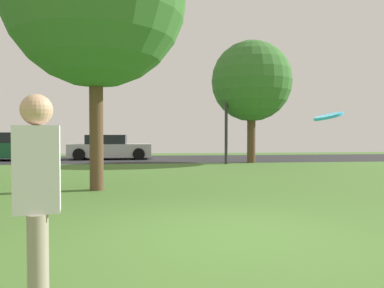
% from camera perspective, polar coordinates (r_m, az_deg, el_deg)
% --- Properties ---
extents(ground_plane, '(44.00, 44.00, 0.00)m').
position_cam_1_polar(ground_plane, '(5.52, 6.18, -13.56)').
color(ground_plane, '#47702D').
extents(road_strip, '(44.00, 6.40, 0.01)m').
position_cam_1_polar(road_strip, '(21.28, -3.33, -2.26)').
color(road_strip, '#28282B').
rests_on(road_strip, ground_plane).
extents(oak_tree_center, '(3.94, 3.94, 5.97)m').
position_cam_1_polar(oak_tree_center, '(18.95, 8.99, 9.31)').
color(oak_tree_center, brown).
rests_on(oak_tree_center, ground_plane).
extents(person_catcher, '(0.36, 0.30, 1.74)m').
position_cam_1_polar(person_catcher, '(3.05, -22.31, -7.57)').
color(person_catcher, gray).
rests_on(person_catcher, ground_plane).
extents(frisbee_disc, '(0.30, 0.30, 0.09)m').
position_cam_1_polar(frisbee_disc, '(3.78, 19.93, 3.96)').
color(frisbee_disc, '#2DB2E0').
extents(parked_car_green, '(4.21, 2.07, 1.49)m').
position_cam_1_polar(parked_car_green, '(22.45, -26.09, -0.48)').
color(parked_car_green, '#195633').
rests_on(parked_car_green, ground_plane).
extents(parked_car_silver, '(4.50, 2.00, 1.36)m').
position_cam_1_polar(parked_car_silver, '(21.58, -12.32, -0.58)').
color(parked_car_silver, '#B7B7BC').
rests_on(parked_car_silver, ground_plane).
extents(street_lamp_post, '(0.14, 0.14, 4.50)m').
position_cam_1_polar(street_lamp_post, '(17.79, 5.19, 4.22)').
color(street_lamp_post, '#2D2D33').
rests_on(street_lamp_post, ground_plane).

